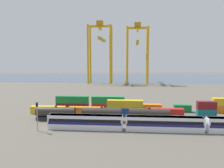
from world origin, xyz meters
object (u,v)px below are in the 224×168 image
object	(u,v)px
shipping_container_5	(206,113)
passenger_train	(164,123)
shipping_container_2	(125,111)
shipping_container_13	(221,109)
gantry_crane_central	(137,48)
freight_tank_row	(102,114)
shipping_container_11	(145,108)
signal_mast	(37,113)
gantry_crane_west	(100,46)

from	to	relation	value
shipping_container_5	passenger_train	bearing A→B (deg)	-134.03
shipping_container_2	shipping_container_13	bearing A→B (deg)	11.47
shipping_container_5	shipping_container_2	bearing A→B (deg)	180.00
passenger_train	gantry_crane_central	world-z (taller)	gantry_crane_central
freight_tank_row	gantry_crane_central	xyz separation A→B (m)	(12.90, 111.02, 25.07)
shipping_container_2	gantry_crane_central	distance (m)	106.10
freight_tank_row	shipping_container_5	size ratio (longest dim) A/B	6.77
shipping_container_11	shipping_container_13	world-z (taller)	same
shipping_container_11	passenger_train	bearing A→B (deg)	-80.42
freight_tank_row	signal_mast	xyz separation A→B (m)	(-15.76, -11.02, 2.81)
signal_mast	gantry_crane_west	bearing A→B (deg)	89.84
freight_tank_row	shipping_container_11	size ratio (longest dim) A/B	3.38
gantry_crane_central	shipping_container_2	bearing A→B (deg)	-93.36
passenger_train	gantry_crane_west	size ratio (longest dim) A/B	1.33
shipping_container_5	shipping_container_13	bearing A→B (deg)	43.75
shipping_container_11	gantry_crane_west	xyz separation A→B (m)	(-29.31, 96.14, 27.37)
freight_tank_row	shipping_container_5	bearing A→B (deg)	13.88
shipping_container_5	shipping_container_13	size ratio (longest dim) A/B	1.00
shipping_container_5	gantry_crane_central	world-z (taller)	gantry_crane_central
shipping_container_5	freight_tank_row	bearing A→B (deg)	-166.12
signal_mast	shipping_container_2	distance (m)	30.00
shipping_container_2	shipping_container_13	distance (m)	34.71
shipping_container_11	gantry_crane_central	bearing A→B (deg)	90.59
gantry_crane_west	passenger_train	bearing A→B (deg)	-74.45
passenger_train	shipping_container_2	distance (m)	19.74
passenger_train	shipping_container_13	world-z (taller)	passenger_train
passenger_train	shipping_container_5	distance (m)	22.84
shipping_container_11	gantry_crane_central	distance (m)	99.26
signal_mast	shipping_container_13	bearing A→B (deg)	24.85
signal_mast	passenger_train	bearing A→B (deg)	4.99
shipping_container_11	gantry_crane_west	size ratio (longest dim) A/B	0.26
freight_tank_row	shipping_container_11	distance (m)	20.62
freight_tank_row	gantry_crane_west	distance (m)	115.50
shipping_container_5	gantry_crane_central	xyz separation A→B (m)	(-20.78, 102.70, 25.96)
shipping_container_2	shipping_container_5	distance (m)	26.81
passenger_train	signal_mast	distance (m)	33.82
passenger_train	gantry_crane_west	xyz separation A→B (m)	(-33.24, 119.45, 26.52)
shipping_container_11	gantry_crane_central	world-z (taller)	gantry_crane_central
signal_mast	gantry_crane_west	world-z (taller)	gantry_crane_west
freight_tank_row	signal_mast	bearing A→B (deg)	-145.04
shipping_container_11	shipping_container_13	size ratio (longest dim) A/B	2.00
freight_tank_row	shipping_container_2	world-z (taller)	freight_tank_row
signal_mast	shipping_container_2	bearing A→B (deg)	40.52
freight_tank_row	shipping_container_2	distance (m)	10.83
shipping_container_13	gantry_crane_central	xyz separation A→B (m)	(-27.98, 95.80, 25.96)
freight_tank_row	shipping_container_13	xyz separation A→B (m)	(40.88, 15.22, -0.88)
freight_tank_row	passenger_train	bearing A→B (deg)	-24.42
shipping_container_2	shipping_container_13	xyz separation A→B (m)	(34.01, 6.90, 0.00)
freight_tank_row	gantry_crane_west	world-z (taller)	gantry_crane_west
shipping_container_13	gantry_crane_central	world-z (taller)	gantry_crane_central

